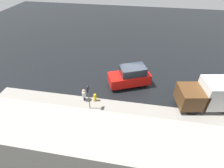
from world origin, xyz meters
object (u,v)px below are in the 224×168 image
delivery_truck (214,94)px  moving_hatchback (130,76)px  pedestrian (84,94)px  sign_post (88,94)px  fire_hydrant (95,97)px

delivery_truck → moving_hatchback: bearing=-14.7°
pedestrian → sign_post: (-0.74, 0.91, 0.90)m
moving_hatchback → sign_post: size_ratio=1.77×
moving_hatchback → sign_post: (2.98, 3.82, 0.55)m
moving_hatchback → pedestrian: size_ratio=3.49×
moving_hatchback → pedestrian: moving_hatchback is taller
sign_post → fire_hydrant: bearing=-102.0°
delivery_truck → sign_post: (9.95, 2.00, 0.20)m
sign_post → moving_hatchback: bearing=-127.9°
fire_hydrant → sign_post: 1.55m
delivery_truck → sign_post: size_ratio=2.36×
moving_hatchback → pedestrian: (3.72, 2.91, -0.34)m
moving_hatchback → delivery_truck: delivery_truck is taller
moving_hatchback → fire_hydrant: (2.77, 2.83, -0.63)m
fire_hydrant → pedestrian: bearing=4.7°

